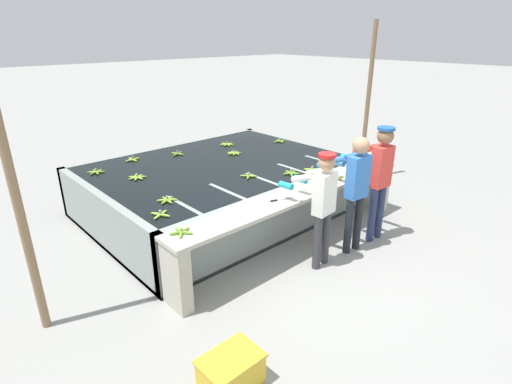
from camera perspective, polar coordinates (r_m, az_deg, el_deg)
ground_plane at (r=5.90m, az=7.62°, el=-8.56°), size 80.00×80.00×0.00m
wash_tank at (r=7.06m, az=-5.04°, el=0.69°), size 4.32×3.26×0.87m
work_ledge at (r=5.74m, az=6.22°, el=-2.44°), size 4.32×0.45×0.87m
worker_0 at (r=5.22m, az=9.39°, el=-1.15°), size 0.45×0.73×1.58m
worker_1 at (r=5.66m, az=13.99°, el=1.07°), size 0.45×0.73×1.69m
worker_2 at (r=6.08m, az=17.18°, el=2.68°), size 0.43×0.73×1.74m
banana_bunch_floating_0 at (r=8.29m, az=3.43°, el=7.28°), size 0.28×0.28×0.08m
banana_bunch_floating_1 at (r=6.59m, az=8.04°, el=3.22°), size 0.23×0.23×0.08m
banana_bunch_floating_2 at (r=7.44m, az=-3.15°, el=5.58°), size 0.28×0.28×0.08m
banana_bunch_floating_3 at (r=6.38m, az=5.04°, el=2.71°), size 0.28×0.27×0.08m
banana_bunch_floating_4 at (r=8.06m, az=-4.19°, el=6.83°), size 0.27×0.28×0.08m
banana_bunch_floating_5 at (r=5.46m, az=-12.58°, el=-1.11°), size 0.27×0.28×0.08m
banana_bunch_floating_6 at (r=6.44m, az=-16.63°, el=2.04°), size 0.28×0.28×0.08m
banana_bunch_floating_7 at (r=6.91m, az=-21.89°, el=2.69°), size 0.27×0.28×0.08m
banana_bunch_floating_8 at (r=6.22m, az=-1.06°, el=2.32°), size 0.24×0.24×0.08m
banana_bunch_floating_9 at (r=7.38m, az=-17.20°, el=4.47°), size 0.28×0.28×0.08m
banana_bunch_floating_10 at (r=7.54m, az=-11.15°, el=5.40°), size 0.27×0.27×0.08m
banana_bunch_floating_11 at (r=5.05m, az=-13.49°, el=-3.14°), size 0.27×0.27×0.08m
banana_bunch_ledge_0 at (r=6.30m, az=11.24°, el=2.16°), size 0.27×0.28×0.08m
banana_bunch_ledge_1 at (r=4.57m, az=-10.61°, el=-5.63°), size 0.28×0.27×0.08m
knife_0 at (r=5.36m, az=3.22°, el=-1.11°), size 0.34×0.13×0.02m
crate at (r=3.89m, az=-3.59°, el=-24.22°), size 0.55×0.39×0.32m
support_post_left at (r=4.39m, az=-31.30°, el=0.41°), size 0.09×0.09×3.20m
support_post_right at (r=8.59m, az=15.65°, el=11.92°), size 0.09×0.09×3.20m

